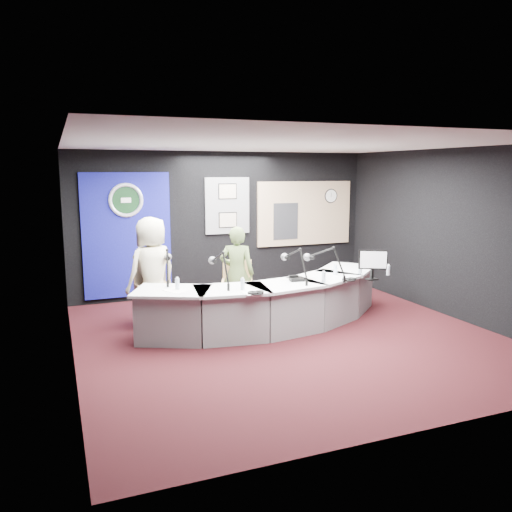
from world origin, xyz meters
name	(u,v)px	position (x,y,z in m)	size (l,w,h in m)	color
ground	(288,336)	(0.00, 0.00, 0.00)	(6.00, 6.00, 0.00)	black
ceiling	(290,144)	(0.00, 0.00, 2.80)	(6.00, 6.00, 0.02)	silver
wall_back	(225,223)	(0.00, 3.00, 1.40)	(6.00, 0.02, 2.80)	black
wall_front	(431,286)	(0.00, -3.00, 1.40)	(6.00, 0.02, 2.80)	black
wall_left	(68,256)	(-3.00, 0.00, 1.40)	(0.02, 6.00, 2.80)	black
wall_right	(454,234)	(3.00, 0.00, 1.40)	(0.02, 6.00, 2.80)	black
broadcast_desk	(271,303)	(-0.05, 0.55, 0.38)	(4.50, 1.90, 0.75)	silver
backdrop_panel	(127,235)	(-1.90, 2.97, 1.25)	(1.60, 0.05, 2.30)	navy
agency_seal	(126,200)	(-1.90, 2.93, 1.90)	(0.63, 0.63, 0.07)	silver
seal_center	(126,200)	(-1.90, 2.94, 1.90)	(0.48, 0.48, 0.01)	black
pinboard	(227,206)	(0.05, 2.97, 1.75)	(0.90, 0.04, 1.10)	slate
framed_photo_upper	(228,191)	(0.05, 2.94, 2.03)	(0.34, 0.02, 0.27)	gray
framed_photo_lower	(228,220)	(0.05, 2.94, 1.47)	(0.34, 0.02, 0.27)	gray
booth_window_frame	(305,213)	(1.75, 2.97, 1.55)	(2.12, 0.06, 1.32)	tan
booth_glow	(305,213)	(1.75, 2.96, 1.55)	(2.00, 0.02, 1.20)	#FFD2A1
equipment_rack	(286,221)	(1.30, 2.94, 1.40)	(0.55, 0.02, 0.75)	black
wall_clock	(331,196)	(2.35, 2.94, 1.90)	(0.28, 0.28, 0.01)	white
armchair_left	(153,296)	(-1.74, 1.37, 0.45)	(0.51, 0.51, 0.91)	tan
armchair_right	(237,294)	(-0.41, 1.12, 0.43)	(0.48, 0.48, 0.86)	tan
draped_jacket	(150,283)	(-1.74, 1.62, 0.62)	(0.50, 0.10, 0.70)	gray
person_man	(152,271)	(-1.74, 1.37, 0.86)	(0.84, 0.55, 1.72)	beige
person_woman	(237,273)	(-0.41, 1.12, 0.77)	(0.56, 0.37, 1.55)	#4B5D30
computer_monitor	(372,260)	(1.42, -0.01, 1.07)	(0.47, 0.03, 0.32)	black
desk_phone	(297,279)	(0.30, 0.35, 0.78)	(0.21, 0.17, 0.05)	black
headphones_near	(349,279)	(1.07, 0.09, 0.77)	(0.22, 0.22, 0.04)	black
headphones_far	(256,293)	(-0.60, -0.20, 0.77)	(0.21, 0.21, 0.04)	black
paper_stack	(175,291)	(-1.59, 0.39, 0.75)	(0.23, 0.33, 0.00)	white
notepad	(250,292)	(-0.65, -0.11, 0.75)	(0.21, 0.30, 0.00)	white
boom_mic_a	(168,263)	(-1.57, 0.96, 1.05)	(0.26, 0.72, 0.60)	black
boom_mic_b	(220,266)	(-0.92, 0.42, 1.05)	(0.17, 0.74, 0.60)	black
boom_mic_c	(295,262)	(0.25, 0.30, 1.05)	(0.20, 0.73, 0.60)	black
boom_mic_d	(325,261)	(0.73, 0.22, 1.05)	(0.51, 0.60, 0.60)	black
water_bottles	(290,276)	(0.17, 0.33, 0.84)	(3.48, 0.53, 0.18)	silver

